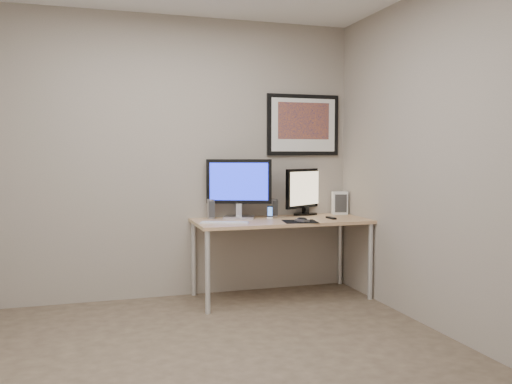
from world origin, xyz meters
TOP-DOWN VIEW (x-y plane):
  - floor at (0.00, 0.00)m, footprint 3.60×3.60m
  - room at (0.00, 0.45)m, footprint 3.60×3.60m
  - desk at (1.00, 1.35)m, footprint 1.60×0.70m
  - framed_art at (1.35, 1.68)m, footprint 0.75×0.04m
  - monitor_large at (0.65, 1.53)m, footprint 0.58×0.28m
  - monitor_tv at (1.36, 1.62)m, footprint 0.52×0.33m
  - speaker_left at (0.40, 1.60)m, footprint 0.07×0.07m
  - speaker_right at (1.01, 1.57)m, footprint 0.07×0.07m
  - phone_dock at (0.93, 1.46)m, footprint 0.07×0.07m
  - keyboard at (0.43, 1.23)m, footprint 0.43×0.25m
  - mousepad at (1.11, 1.14)m, footprint 0.33×0.31m
  - mouse at (1.12, 1.12)m, footprint 0.10×0.13m
  - remote at (1.47, 1.26)m, footprint 0.04×0.15m
  - fan_unit at (1.72, 1.60)m, footprint 0.17×0.14m

SIDE VIEW (x-z plane):
  - floor at x=0.00m, z-range 0.00..0.00m
  - desk at x=1.00m, z-range 0.30..1.03m
  - mousepad at x=1.11m, z-range 0.73..0.73m
  - keyboard at x=0.43m, z-range 0.73..0.74m
  - remote at x=1.47m, z-range 0.73..0.75m
  - mouse at x=1.12m, z-range 0.73..0.77m
  - phone_dock at x=0.93m, z-range 0.73..0.85m
  - speaker_right at x=1.01m, z-range 0.73..0.90m
  - speaker_left at x=0.40m, z-range 0.73..0.91m
  - fan_unit at x=1.72m, z-range 0.73..0.96m
  - monitor_tv at x=1.36m, z-range 0.75..1.21m
  - monitor_large at x=0.65m, z-range 0.76..1.32m
  - framed_art at x=1.35m, z-range 1.32..1.92m
  - room at x=0.00m, z-range -0.16..3.44m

